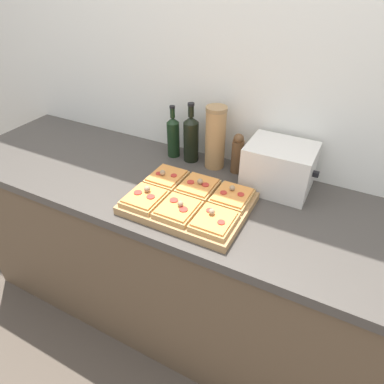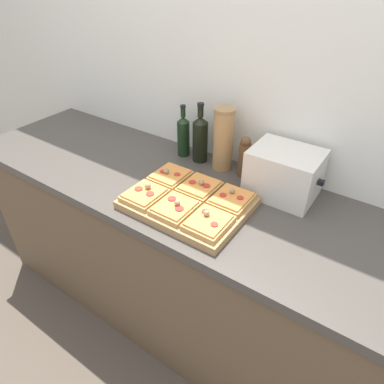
{
  "view_description": "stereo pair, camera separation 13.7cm",
  "coord_description": "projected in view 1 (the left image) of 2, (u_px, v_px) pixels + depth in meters",
  "views": [
    {
      "loc": [
        0.45,
        -0.75,
        1.73
      ],
      "look_at": [
        -0.07,
        0.24,
        0.94
      ],
      "focal_mm": 32.0,
      "sensor_mm": 36.0,
      "label": 1
    },
    {
      "loc": [
        0.57,
        -0.68,
        1.73
      ],
      "look_at": [
        -0.07,
        0.24,
        0.94
      ],
      "focal_mm": 32.0,
      "sensor_mm": 36.0,
      "label": 2
    }
  ],
  "objects": [
    {
      "name": "grain_jar_tall",
      "position": [
        215.0,
        138.0,
        1.56
      ],
      "size": [
        0.1,
        0.1,
        0.29
      ],
      "color": "#AD7F4C",
      "rests_on": "kitchen_counter"
    },
    {
      "name": "pizza_slice_front_right",
      "position": [
        214.0,
        221.0,
        1.23
      ],
      "size": [
        0.14,
        0.16,
        0.05
      ],
      "color": "tan",
      "rests_on": "cutting_board"
    },
    {
      "name": "pizza_slice_front_left",
      "position": [
        145.0,
        198.0,
        1.35
      ],
      "size": [
        0.14,
        0.16,
        0.05
      ],
      "color": "tan",
      "rests_on": "cutting_board"
    },
    {
      "name": "kitchen_counter",
      "position": [
        212.0,
        270.0,
        1.68
      ],
      "size": [
        2.63,
        0.67,
        0.89
      ],
      "color": "brown",
      "rests_on": "ground_plane"
    },
    {
      "name": "pizza_slice_back_left",
      "position": [
        167.0,
        177.0,
        1.47
      ],
      "size": [
        0.14,
        0.16,
        0.05
      ],
      "color": "tan",
      "rests_on": "cutting_board"
    },
    {
      "name": "pizza_slice_back_right",
      "position": [
        232.0,
        196.0,
        1.36
      ],
      "size": [
        0.14,
        0.16,
        0.05
      ],
      "color": "tan",
      "rests_on": "cutting_board"
    },
    {
      "name": "olive_oil_bottle",
      "position": [
        173.0,
        136.0,
        1.67
      ],
      "size": [
        0.06,
        0.06,
        0.26
      ],
      "color": "black",
      "rests_on": "kitchen_counter"
    },
    {
      "name": "wall_back",
      "position": [
        252.0,
        88.0,
        1.48
      ],
      "size": [
        6.0,
        0.06,
        2.5
      ],
      "color": "silver",
      "rests_on": "ground_plane"
    },
    {
      "name": "toaster_oven",
      "position": [
        279.0,
        167.0,
        1.43
      ],
      "size": [
        0.3,
        0.22,
        0.2
      ],
      "color": "beige",
      "rests_on": "kitchen_counter"
    },
    {
      "name": "wine_bottle",
      "position": [
        191.0,
        138.0,
        1.62
      ],
      "size": [
        0.07,
        0.07,
        0.29
      ],
      "color": "black",
      "rests_on": "kitchen_counter"
    },
    {
      "name": "pizza_slice_back_center",
      "position": [
        198.0,
        186.0,
        1.41
      ],
      "size": [
        0.14,
        0.16,
        0.05
      ],
      "color": "tan",
      "rests_on": "cutting_board"
    },
    {
      "name": "cutting_board",
      "position": [
        189.0,
        203.0,
        1.37
      ],
      "size": [
        0.47,
        0.36,
        0.03
      ],
      "primitive_type": "cube",
      "color": "#A37A4C",
      "rests_on": "kitchen_counter"
    },
    {
      "name": "pepper_mill",
      "position": [
        237.0,
        153.0,
        1.55
      ],
      "size": [
        0.05,
        0.05,
        0.19
      ],
      "color": "brown",
      "rests_on": "kitchen_counter"
    },
    {
      "name": "pizza_slice_front_center",
      "position": [
        178.0,
        209.0,
        1.29
      ],
      "size": [
        0.14,
        0.16,
        0.05
      ],
      "color": "tan",
      "rests_on": "cutting_board"
    },
    {
      "name": "ground_plane",
      "position": [
        182.0,
        375.0,
        1.71
      ],
      "size": [
        12.0,
        12.0,
        0.0
      ],
      "primitive_type": "plane",
      "color": "#4C4238"
    }
  ]
}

